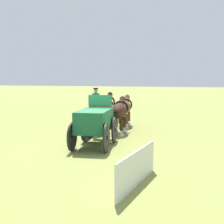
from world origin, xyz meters
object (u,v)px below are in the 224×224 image
Objects in this scene: draft_horse_lead_near at (106,105)px; draft_horse_lead_off at (125,108)px; draft_horse_rear_near at (98,111)px; draft_horse_rear_off at (119,112)px; show_wagon at (95,121)px.

draft_horse_lead_near is 1.31m from draft_horse_lead_off.
draft_horse_rear_near is 1.30m from draft_horse_rear_off.
draft_horse_lead_near is at bearing 35.90° from draft_horse_rear_off.
draft_horse_lead_near reaches higher than draft_horse_rear_off.
draft_horse_lead_off is (0.23, -1.28, -0.15)m from draft_horse_lead_near.
draft_horse_lead_off is at bearing -17.29° from draft_horse_rear_near.
draft_horse_rear_off is 2.61m from draft_horse_lead_off.
draft_horse_rear_near is at bearing 19.57° from show_wagon.
show_wagon is at bearing -160.43° from draft_horse_rear_near.
draft_horse_rear_near is 1.06× the size of draft_horse_lead_near.
draft_horse_lead_off is at bearing -79.89° from draft_horse_lead_near.
draft_horse_rear_off is 0.98× the size of draft_horse_lead_near.
draft_horse_rear_off is at bearing -170.73° from draft_horse_lead_off.
show_wagon is at bearing -164.73° from draft_horse_lead_near.
show_wagon reaches higher than draft_horse_rear_off.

